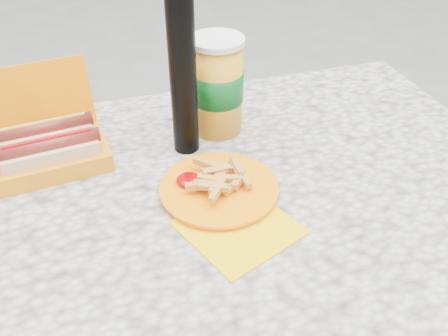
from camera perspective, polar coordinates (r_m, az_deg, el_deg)
name	(u,v)px	position (r m, az deg, el deg)	size (l,w,h in m)	color
picnic_table	(210,240)	(0.95, -1.60, -8.26)	(1.20, 0.80, 0.75)	beige
hotdog_box	(49,147)	(0.99, -19.38, 2.32)	(0.22, 0.19, 0.17)	#FF8700
fries_plate	(220,190)	(0.87, -0.46, -2.50)	(0.22, 0.31, 0.04)	#FFCB00
soda_cup	(217,86)	(1.01, -0.77, 9.40)	(0.11, 0.11, 0.20)	orange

